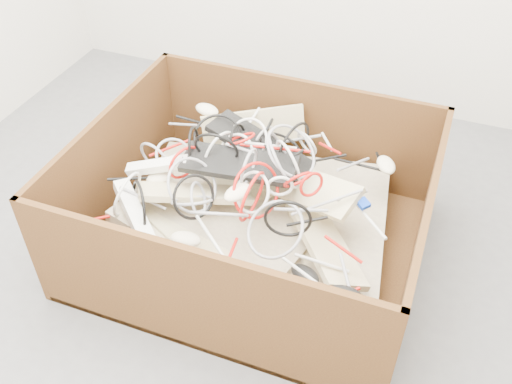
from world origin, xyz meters
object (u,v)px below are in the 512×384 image
(vga_plug, at_px, (363,203))
(power_strip_left, at_px, (158,166))
(power_strip_right, at_px, (134,211))
(cardboard_box, at_px, (250,224))

(vga_plug, bearing_deg, power_strip_left, -133.48)
(power_strip_right, bearing_deg, cardboard_box, 77.69)
(vga_plug, bearing_deg, power_strip_right, -118.68)
(cardboard_box, relative_size, power_strip_left, 5.04)
(vga_plug, bearing_deg, cardboard_box, -134.62)
(cardboard_box, distance_m, power_strip_left, 0.45)
(cardboard_box, bearing_deg, power_strip_left, -173.26)
(cardboard_box, bearing_deg, vga_plug, 4.27)
(cardboard_box, bearing_deg, power_strip_right, -144.21)
(power_strip_left, bearing_deg, power_strip_right, -101.62)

